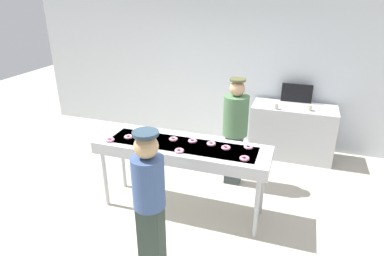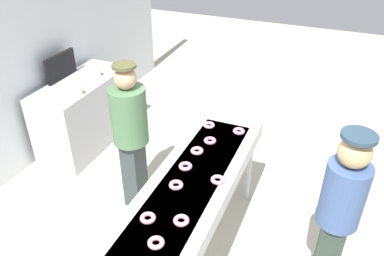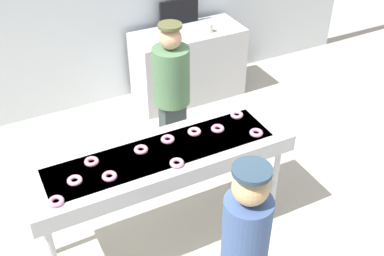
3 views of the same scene
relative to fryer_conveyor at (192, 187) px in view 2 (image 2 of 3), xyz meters
name	(u,v)px [view 2 (image 2 of 3)]	position (x,y,z in m)	size (l,w,h in m)	color
fryer_conveyor	(192,187)	(0.00, 0.00, 0.00)	(2.25, 0.65, 0.98)	#B7BABF
strawberry_donut_0	(156,243)	(-0.73, -0.04, 0.10)	(0.12, 0.12, 0.03)	pink
strawberry_donut_1	(210,141)	(0.56, 0.05, 0.10)	(0.12, 0.12, 0.03)	pink
strawberry_donut_2	(197,151)	(0.36, 0.10, 0.10)	(0.12, 0.12, 0.03)	pink
strawberry_donut_4	(148,218)	(-0.55, 0.12, 0.10)	(0.12, 0.12, 0.03)	pink
strawberry_donut_5	(181,220)	(-0.48, -0.12, 0.10)	(0.12, 0.12, 0.03)	pink
strawberry_donut_6	(239,131)	(0.83, -0.15, 0.10)	(0.12, 0.12, 0.03)	pink
strawberry_donut_7	(176,185)	(-0.14, 0.08, 0.10)	(0.12, 0.12, 0.03)	pink
strawberry_donut_8	(209,125)	(0.82, 0.16, 0.10)	(0.12, 0.12, 0.03)	pink
strawberry_donut_9	(218,180)	(0.05, -0.21, 0.10)	(0.12, 0.12, 0.03)	pink
strawberry_donut_10	(185,166)	(0.11, 0.11, 0.10)	(0.12, 0.12, 0.03)	pink
worker_baker	(130,129)	(0.51, 0.89, 0.06)	(0.36, 0.36, 1.66)	#313C3C
customer_waiting	(338,215)	(0.09, -1.15, 0.03)	(0.31, 0.31, 1.65)	#2D3C33
prep_counter	(85,113)	(1.29, 2.10, -0.43)	(1.42, 0.62, 0.93)	#B7BABF
paper_cup_0	(98,72)	(1.53, 1.97, 0.09)	(0.07, 0.07, 0.10)	beige
paper_cup_1	(79,90)	(0.99, 1.87, 0.09)	(0.07, 0.07, 0.10)	beige
menu_display	(61,66)	(1.29, 2.36, 0.20)	(0.52, 0.04, 0.33)	black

